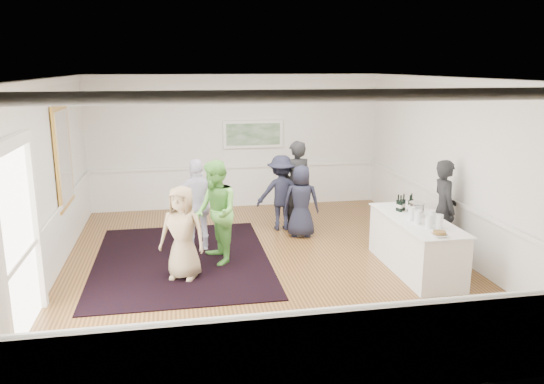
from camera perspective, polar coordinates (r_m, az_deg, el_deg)
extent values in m
plane|color=olive|center=(9.41, -0.79, -7.69)|extent=(8.00, 8.00, 0.00)
cube|color=white|center=(8.78, -0.86, 12.19)|extent=(7.00, 8.00, 0.02)
cube|color=white|center=(9.06, -23.20, 0.93)|extent=(0.02, 8.00, 3.20)
cube|color=white|center=(10.14, 19.09, 2.52)|extent=(0.02, 8.00, 3.20)
cube|color=white|center=(12.86, -3.85, 5.42)|extent=(7.00, 0.02, 3.20)
cube|color=white|center=(5.20, 6.70, -6.86)|extent=(7.00, 0.02, 3.20)
cube|color=gold|center=(10.27, -21.54, 3.58)|extent=(0.04, 1.25, 1.85)
cube|color=white|center=(10.26, -21.41, 3.59)|extent=(0.01, 1.05, 1.65)
cube|color=white|center=(6.62, -27.25, -7.49)|extent=(0.10, 0.14, 2.40)
cube|color=white|center=(8.12, -24.05, -3.43)|extent=(0.10, 0.14, 2.40)
cube|color=white|center=(7.09, -26.52, 4.62)|extent=(0.10, 1.78, 0.16)
cube|color=white|center=(7.37, -25.74, -5.26)|extent=(0.02, 1.50, 2.40)
cube|color=white|center=(12.84, -2.05, 6.24)|extent=(1.44, 0.05, 0.66)
cube|color=#235D24|center=(12.81, -2.03, 6.22)|extent=(1.30, 0.01, 0.52)
cube|color=black|center=(9.70, -9.66, -7.17)|extent=(3.07, 4.02, 0.02)
cube|color=white|center=(9.30, 15.16, -5.51)|extent=(0.79, 2.18, 0.89)
cube|color=white|center=(9.17, 15.33, -2.85)|extent=(0.85, 2.24, 0.02)
imported|color=black|center=(9.92, 18.00, -1.80)|extent=(0.50, 0.70, 1.79)
imported|color=tan|center=(8.67, -9.62, -4.34)|extent=(0.88, 0.74, 1.55)
imported|color=#66C04C|center=(9.23, -6.09, -2.22)|extent=(0.85, 1.00, 1.83)
imported|color=silver|center=(9.93, -7.95, -1.40)|extent=(1.04, 0.48, 1.74)
imported|color=#1C1E2F|center=(11.11, 1.00, -0.08)|extent=(1.06, 0.65, 1.59)
imported|color=black|center=(11.18, 2.59, 0.76)|extent=(0.75, 0.55, 1.88)
imported|color=#1C1E2F|center=(10.67, 3.17, -1.00)|extent=(0.81, 0.62, 1.47)
cylinder|color=#86B741|center=(8.84, 15.41, -2.57)|extent=(0.12, 0.12, 0.24)
cylinder|color=#E94458|center=(8.91, 16.79, -2.54)|extent=(0.12, 0.12, 0.24)
cylinder|color=#8AB942|center=(9.01, 14.77, -2.24)|extent=(0.12, 0.12, 0.24)
cylinder|color=silver|center=(8.69, 17.54, -3.01)|extent=(0.12, 0.12, 0.24)
cylinder|color=#68AA3C|center=(8.66, 16.55, -3.00)|extent=(0.12, 0.12, 0.24)
cylinder|color=silver|center=(9.27, 15.27, -1.86)|extent=(0.26, 0.26, 0.25)
imported|color=white|center=(8.32, 17.55, -4.39)|extent=(0.24, 0.24, 0.06)
cylinder|color=olive|center=(8.31, 17.57, -4.21)|extent=(0.19, 0.19, 0.04)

